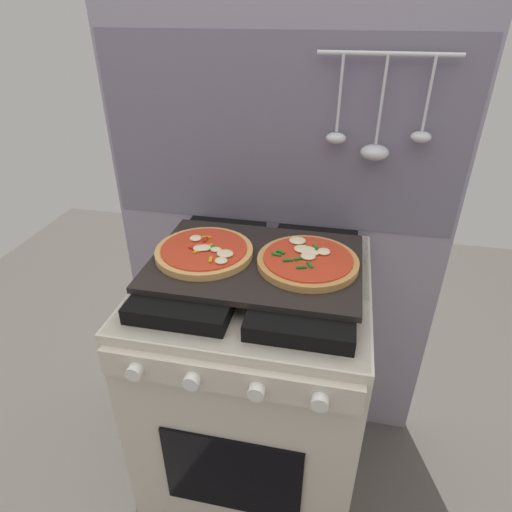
{
  "coord_description": "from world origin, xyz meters",
  "views": [
    {
      "loc": [
        0.2,
        -0.95,
        1.49
      ],
      "look_at": [
        0.0,
        0.0,
        0.93
      ],
      "focal_mm": 30.47,
      "sensor_mm": 36.0,
      "label": 1
    }
  ],
  "objects": [
    {
      "name": "baking_tray",
      "position": [
        0.0,
        0.0,
        0.91
      ],
      "size": [
        0.54,
        0.38,
        0.02
      ],
      "primitive_type": "cube",
      "color": "black",
      "rests_on": "stove"
    },
    {
      "name": "ground_plane",
      "position": [
        0.0,
        0.0,
        0.0
      ],
      "size": [
        4.0,
        4.0,
        0.0
      ],
      "primitive_type": "plane",
      "color": "#4C4742"
    },
    {
      "name": "kitchen_backsplash",
      "position": [
        0.0,
        0.33,
        0.79
      ],
      "size": [
        1.1,
        0.09,
        1.55
      ],
      "color": "gray",
      "rests_on": "ground_plane"
    },
    {
      "name": "pizza_left",
      "position": [
        -0.14,
        -0.01,
        0.93
      ],
      "size": [
        0.26,
        0.26,
        0.03
      ],
      "color": "tan",
      "rests_on": "baking_tray"
    },
    {
      "name": "stove",
      "position": [
        -0.0,
        -0.0,
        0.45
      ],
      "size": [
        0.6,
        0.64,
        0.9
      ],
      "color": "beige",
      "rests_on": "ground_plane"
    },
    {
      "name": "pizza_right",
      "position": [
        0.13,
        0.0,
        0.93
      ],
      "size": [
        0.26,
        0.26,
        0.03
      ],
      "color": "#C18947",
      "rests_on": "baking_tray"
    }
  ]
}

